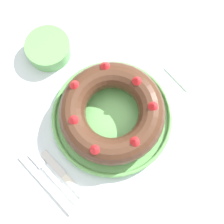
# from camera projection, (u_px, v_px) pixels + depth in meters

# --- Properties ---
(ground_plane) EXTENTS (8.00, 8.00, 0.00)m
(ground_plane) POSITION_uv_depth(u_px,v_px,m) (115.00, 157.00, 1.65)
(ground_plane) COLOR gray
(dining_table) EXTENTS (1.60, 1.17, 0.75)m
(dining_table) POSITION_uv_depth(u_px,v_px,m) (117.00, 125.00, 1.00)
(dining_table) COLOR silver
(dining_table) RESTS_ON ground_plane
(serving_dish) EXTENTS (0.35, 0.35, 0.03)m
(serving_dish) POSITION_uv_depth(u_px,v_px,m) (112.00, 117.00, 0.91)
(serving_dish) COLOR #6BB760
(serving_dish) RESTS_ON dining_table
(bundt_cake) EXTENTS (0.30, 0.30, 0.09)m
(bundt_cake) POSITION_uv_depth(u_px,v_px,m) (112.00, 112.00, 0.86)
(bundt_cake) COLOR #4C2D1E
(bundt_cake) RESTS_ON serving_dish
(fork) EXTENTS (0.02, 0.19, 0.01)m
(fork) POSITION_uv_depth(u_px,v_px,m) (49.00, 173.00, 0.88)
(fork) COLOR white
(fork) RESTS_ON dining_table
(serving_knife) EXTENTS (0.02, 0.22, 0.01)m
(serving_knife) POSITION_uv_depth(u_px,v_px,m) (49.00, 188.00, 0.86)
(serving_knife) COLOR white
(serving_knife) RESTS_ON dining_table
(cake_knife) EXTENTS (0.02, 0.17, 0.01)m
(cake_knife) POSITION_uv_depth(u_px,v_px,m) (65.00, 177.00, 0.87)
(cake_knife) COLOR white
(cake_knife) RESTS_ON dining_table
(side_bowl) EXTENTS (0.14, 0.14, 0.05)m
(side_bowl) POSITION_uv_depth(u_px,v_px,m) (48.00, 49.00, 0.97)
(side_bowl) COLOR #6BB760
(side_bowl) RESTS_ON dining_table
(napkin) EXTENTS (0.16, 0.12, 0.00)m
(napkin) POSITION_uv_depth(u_px,v_px,m) (193.00, 66.00, 0.97)
(napkin) COLOR #B2D1B7
(napkin) RESTS_ON dining_table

